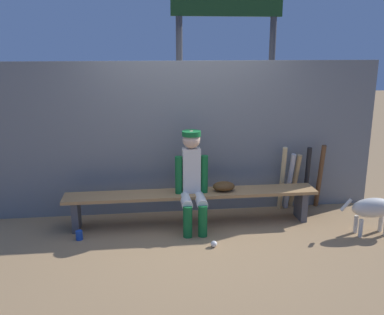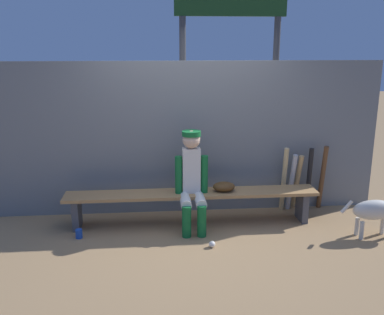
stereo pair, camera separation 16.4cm
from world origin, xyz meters
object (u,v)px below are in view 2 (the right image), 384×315
baseball_glove (224,187)px  bat_aluminum_silver (291,182)px  dugout_bench (192,198)px  bat_wood_tan (297,182)px  bat_wood_natural (284,180)px  scoreboard (234,13)px  cup_on_bench (195,187)px  player_seated (192,178)px  bat_wood_dark (322,178)px  dog (379,210)px  cup_on_ground (79,234)px  baseball (212,244)px  bat_aluminum_black (309,180)px

baseball_glove → bat_aluminum_silver: bearing=18.5°
dugout_bench → baseball_glove: size_ratio=11.34×
bat_wood_tan → bat_wood_natural: bearing=-164.4°
bat_wood_natural → scoreboard: size_ratio=0.24×
dugout_bench → cup_on_bench: (0.04, 0.04, 0.13)m
player_seated → bat_wood_dark: bearing=13.4°
bat_wood_natural → dog: (0.89, -0.88, -0.12)m
cup_on_bench → scoreboard: 2.79m
bat_aluminum_silver → scoreboard: 2.67m
player_seated → cup_on_ground: 1.50m
bat_aluminum_silver → baseball: bearing=-140.3°
baseball_glove → cup_on_ground: size_ratio=2.55×
bat_aluminum_black → scoreboard: 2.71m
dugout_bench → bat_wood_tan: (1.48, 0.37, 0.05)m
bat_aluminum_silver → bat_wood_dark: bat_wood_dark is taller
bat_wood_natural → cup_on_ground: size_ratio=8.28×
baseball_glove → scoreboard: scoreboard is taller
bat_wood_tan → dog: (0.68, -0.93, -0.06)m
bat_aluminum_black → player_seated: bearing=-166.0°
player_seated → bat_aluminum_black: bearing=14.0°
bat_aluminum_black → scoreboard: size_ratio=0.23×
baseball_glove → bat_wood_dark: size_ratio=0.30×
dugout_bench → bat_wood_natural: 1.32m
player_seated → baseball_glove: size_ratio=4.33×
bat_wood_tan → bat_aluminum_black: size_ratio=0.90×
cup_on_ground → cup_on_bench: bearing=13.8°
bat_wood_natural → bat_aluminum_silver: 0.12m
bat_wood_dark → dog: bat_wood_dark is taller
bat_aluminum_silver → bat_aluminum_black: 0.24m
cup_on_ground → scoreboard: 3.89m
player_seated → baseball: bearing=-73.2°
bat_wood_natural → baseball_glove: bearing=-160.4°
cup_on_bench → bat_aluminum_black: bearing=9.4°
bat_wood_dark → dog: size_ratio=1.10×
dugout_bench → dog: size_ratio=3.77×
bat_wood_tan → cup_on_ground: (-2.85, -0.67, -0.34)m
baseball_glove → bat_aluminum_silver: (0.98, 0.33, -0.08)m
player_seated → scoreboard: 2.76m
cup_on_bench → bat_wood_dark: bearing=9.2°
baseball_glove → cup_on_bench: bearing=173.3°
cup_on_ground → dog: (3.53, -0.27, 0.28)m
baseball_glove → baseball: (-0.24, -0.68, -0.45)m
bat_wood_natural → player_seated: bearing=-162.2°
cup_on_bench → cup_on_ground: bearing=-166.2°
scoreboard → bat_wood_dark: bearing=-50.5°
cup_on_bench → baseball: bearing=-80.0°
dog → bat_wood_natural: bearing=135.3°
dugout_bench → player_seated: 0.32m
dog → player_seated: bearing=167.9°
baseball_glove → scoreboard: 2.74m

